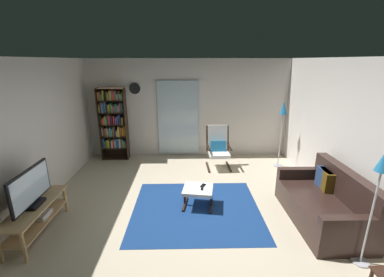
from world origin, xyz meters
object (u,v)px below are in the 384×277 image
object	(u,v)px
leather_sofa	(325,204)
ottoman	(198,191)
tv_stand	(37,214)
television	(31,189)
lounge_armchair	(218,146)
cell_phone	(203,186)
floor_lamp_by_sofa	(379,180)
tv_remote	(202,188)
floor_lamp_by_shelf	(283,116)
wall_clock	(135,88)
bookshelf_near_tv	(113,122)

from	to	relation	value
leather_sofa	ottoman	bearing A→B (deg)	166.97
tv_stand	television	xyz separation A→B (m)	(0.00, -0.01, 0.44)
tv_stand	lounge_armchair	distance (m)	3.97
cell_phone	floor_lamp_by_sofa	size ratio (longest dim) A/B	0.09
tv_remote	floor_lamp_by_shelf	world-z (taller)	floor_lamp_by_shelf
television	tv_remote	size ratio (longest dim) A/B	6.52
tv_stand	ottoman	xyz separation A→B (m)	(2.47, 0.70, -0.02)
tv_remote	television	bearing A→B (deg)	-160.70
cell_phone	wall_clock	distance (m)	3.37
ottoman	bookshelf_near_tv	bearing A→B (deg)	131.01
tv_stand	television	world-z (taller)	television
lounge_armchair	cell_phone	world-z (taller)	lounge_armchair
bookshelf_near_tv	wall_clock	bearing A→B (deg)	19.53
tv_remote	floor_lamp_by_sofa	bearing A→B (deg)	-30.60
ottoman	cell_phone	distance (m)	0.14
ottoman	tv_stand	bearing A→B (deg)	-164.18
bookshelf_near_tv	leather_sofa	xyz separation A→B (m)	(4.17, -2.91, -0.70)
tv_stand	tv_remote	xyz separation A→B (m)	(2.54, 0.68, 0.05)
floor_lamp_by_sofa	wall_clock	world-z (taller)	wall_clock
tv_stand	floor_lamp_by_sofa	distance (m)	4.69
television	bookshelf_near_tv	bearing A→B (deg)	83.52
lounge_armchair	floor_lamp_by_shelf	distance (m)	1.69
leather_sofa	tv_remote	bearing A→B (deg)	167.14
lounge_armchair	leather_sofa	bearing A→B (deg)	-57.38
bookshelf_near_tv	floor_lamp_by_sofa	size ratio (longest dim) A/B	1.21
tv_stand	bookshelf_near_tv	bearing A→B (deg)	83.45
bookshelf_near_tv	floor_lamp_by_shelf	world-z (taller)	bookshelf_near_tv
cell_phone	floor_lamp_by_sofa	xyz separation A→B (m)	(1.98, -1.49, 0.83)
bookshelf_near_tv	floor_lamp_by_shelf	bearing A→B (deg)	-8.45
cell_phone	television	bearing A→B (deg)	-135.55
tv_stand	tv_remote	size ratio (longest dim) A/B	8.97
bookshelf_near_tv	ottoman	world-z (taller)	bookshelf_near_tv
bookshelf_near_tv	cell_phone	bearing A→B (deg)	-46.77
floor_lamp_by_sofa	wall_clock	bearing A→B (deg)	131.78
bookshelf_near_tv	lounge_armchair	bearing A→B (deg)	-12.44
tv_stand	bookshelf_near_tv	world-z (taller)	bookshelf_near_tv
floor_lamp_by_shelf	wall_clock	xyz separation A→B (m)	(-3.63, 0.83, 0.58)
tv_stand	cell_phone	xyz separation A→B (m)	(2.57, 0.78, 0.05)
bookshelf_near_tv	floor_lamp_by_sofa	world-z (taller)	bookshelf_near_tv
bookshelf_near_tv	ottoman	xyz separation A→B (m)	(2.11, -2.43, -0.71)
tv_remote	floor_lamp_by_sofa	world-z (taller)	floor_lamp_by_sofa
wall_clock	tv_stand	bearing A→B (deg)	-105.69
leather_sofa	wall_clock	world-z (taller)	wall_clock
television	leather_sofa	size ratio (longest dim) A/B	0.55
television	tv_remote	world-z (taller)	television
tv_stand	ottoman	world-z (taller)	tv_stand
television	floor_lamp_by_sofa	bearing A→B (deg)	-8.70
lounge_armchair	cell_phone	xyz separation A→B (m)	(-0.48, -1.76, -0.16)
lounge_armchair	tv_remote	bearing A→B (deg)	-105.27
tv_stand	leather_sofa	size ratio (longest dim) A/B	0.75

